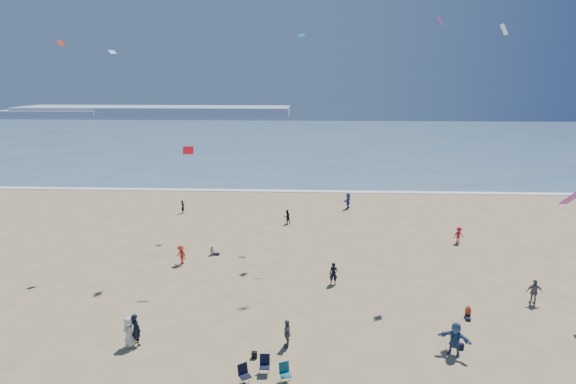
{
  "coord_description": "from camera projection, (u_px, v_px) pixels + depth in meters",
  "views": [
    {
      "loc": [
        2.97,
        -13.04,
        14.79
      ],
      "look_at": [
        2.0,
        8.0,
        9.39
      ],
      "focal_mm": 28.0,
      "sensor_mm": 36.0,
      "label": 1
    }
  ],
  "objects": [
    {
      "name": "ocean",
      "position": [
        296.0,
        140.0,
        108.35
      ],
      "size": [
        220.0,
        100.0,
        0.06
      ],
      "primitive_type": "cube",
      "color": "#476B84",
      "rests_on": "ground"
    },
    {
      "name": "surf_line",
      "position": [
        286.0,
        191.0,
        59.96
      ],
      "size": [
        220.0,
        1.2,
        0.08
      ],
      "primitive_type": "cube",
      "color": "white",
      "rests_on": "ground"
    },
    {
      "name": "headland_far",
      "position": [
        155.0,
        111.0,
        183.2
      ],
      "size": [
        110.0,
        20.0,
        3.2
      ],
      "primitive_type": "cube",
      "color": "#7A8EA8",
      "rests_on": "ground"
    },
    {
      "name": "headland_near",
      "position": [
        53.0,
        113.0,
        180.29
      ],
      "size": [
        40.0,
        14.0,
        2.0
      ],
      "primitive_type": "cube",
      "color": "#7A8EA8",
      "rests_on": "ground"
    },
    {
      "name": "standing_flyers",
      "position": [
        329.0,
        278.0,
        32.11
      ],
      "size": [
        34.1,
        40.12,
        1.93
      ],
      "color": "red",
      "rests_on": "ground"
    },
    {
      "name": "seated_group",
      "position": [
        321.0,
        356.0,
        23.88
      ],
      "size": [
        20.32,
        24.58,
        0.84
      ],
      "color": "white",
      "rests_on": "ground"
    },
    {
      "name": "chair_cluster",
      "position": [
        265.0,
        371.0,
        22.46
      ],
      "size": [
        2.8,
        1.53,
        1.0
      ],
      "color": "black",
      "rests_on": "ground"
    },
    {
      "name": "black_backpack",
      "position": [
        254.0,
        355.0,
        24.33
      ],
      "size": [
        0.3,
        0.22,
        0.38
      ],
      "primitive_type": "cube",
      "color": "black",
      "rests_on": "ground"
    },
    {
      "name": "navy_bag",
      "position": [
        461.0,
        346.0,
        25.15
      ],
      "size": [
        0.28,
        0.18,
        0.34
      ],
      "primitive_type": "cube",
      "color": "black",
      "rests_on": "ground"
    },
    {
      "name": "kites_aloft",
      "position": [
        448.0,
        77.0,
        23.97
      ],
      "size": [
        43.23,
        41.04,
        29.92
      ],
      "color": "#1B7DC9",
      "rests_on": "ground"
    }
  ]
}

